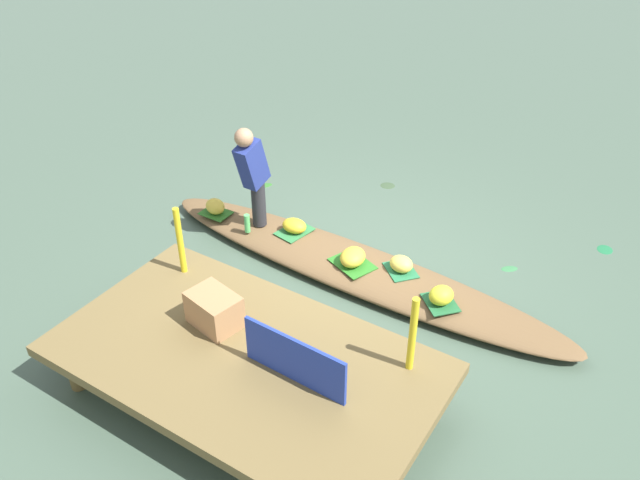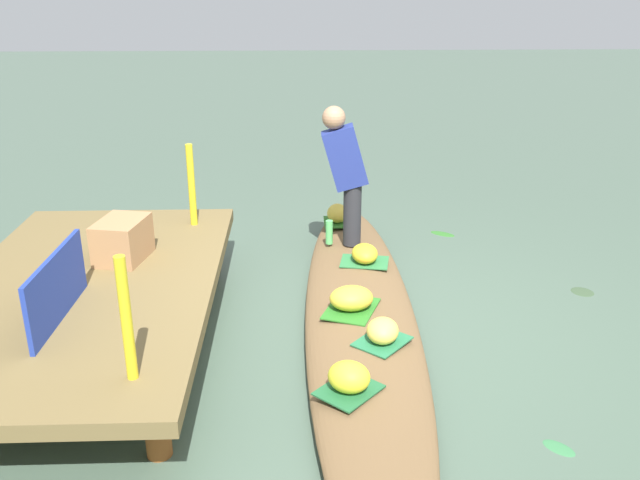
{
  "view_description": "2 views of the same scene",
  "coord_description": "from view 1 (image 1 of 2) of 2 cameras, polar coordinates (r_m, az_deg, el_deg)",
  "views": [
    {
      "loc": [
        -2.69,
        4.88,
        4.22
      ],
      "look_at": [
        0.31,
        0.16,
        0.41
      ],
      "focal_mm": 36.47,
      "sensor_mm": 36.0,
      "label": 1
    },
    {
      "loc": [
        -4.44,
        0.46,
        2.45
      ],
      "look_at": [
        0.46,
        0.28,
        0.53
      ],
      "focal_mm": 38.08,
      "sensor_mm": 36.0,
      "label": 2
    }
  ],
  "objects": [
    {
      "name": "railing_post_west",
      "position": [
        5.11,
        8.13,
        -8.2
      ],
      "size": [
        0.06,
        0.06,
        0.71
      ],
      "primitive_type": "cylinder",
      "color": "gold",
      "rests_on": "dock_platform"
    },
    {
      "name": "leaf_mat_4",
      "position": [
        6.76,
        7.1,
        -2.64
      ],
      "size": [
        0.44,
        0.44,
        0.01
      ],
      "primitive_type": "cube",
      "rotation": [
        0.0,
        0.0,
        2.43
      ],
      "color": "#266F44",
      "rests_on": "vendor_boat"
    },
    {
      "name": "market_banner",
      "position": [
        5.07,
        -2.27,
        -10.46
      ],
      "size": [
        0.94,
        0.06,
        0.42
      ],
      "primitive_type": "cube",
      "rotation": [
        0.0,
        0.0,
        -0.03
      ],
      "color": "#21389B",
      "rests_on": "dock_platform"
    },
    {
      "name": "drifting_plant_0",
      "position": [
        7.33,
        16.29,
        -2.42
      ],
      "size": [
        0.21,
        0.21,
        0.01
      ],
      "primitive_type": "ellipsoid",
      "rotation": [
        0.0,
        0.0,
        0.75
      ],
      "color": "#357343",
      "rests_on": "ground"
    },
    {
      "name": "water_bottle",
      "position": [
        7.3,
        -6.41,
        1.47
      ],
      "size": [
        0.07,
        0.07,
        0.22
      ],
      "primitive_type": "cylinder",
      "color": "#55BE62",
      "rests_on": "vendor_boat"
    },
    {
      "name": "banana_bunch_4",
      "position": [
        6.71,
        7.15,
        -2.09
      ],
      "size": [
        0.29,
        0.26,
        0.16
      ],
      "primitive_type": "ellipsoid",
      "rotation": [
        0.0,
        0.0,
        2.95
      ],
      "color": "#EFD253",
      "rests_on": "vendor_boat"
    },
    {
      "name": "leaf_mat_2",
      "position": [
        6.81,
        2.87,
        -2.08
      ],
      "size": [
        0.54,
        0.47,
        0.01
      ],
      "primitive_type": "cube",
      "rotation": [
        0.0,
        0.0,
        2.77
      ],
      "color": "#2B7423",
      "rests_on": "vendor_boat"
    },
    {
      "name": "drifting_plant_1",
      "position": [
        8.61,
        -5.04,
        4.78
      ],
      "size": [
        0.25,
        0.28,
        0.01
      ],
      "primitive_type": "ellipsoid",
      "rotation": [
        0.0,
        0.0,
        0.96
      ],
      "color": "#306C28",
      "rests_on": "ground"
    },
    {
      "name": "banana_bunch_1",
      "position": [
        7.27,
        -2.27,
        1.27
      ],
      "size": [
        0.29,
        0.23,
        0.15
      ],
      "primitive_type": "ellipsoid",
      "rotation": [
        0.0,
        0.0,
        0.03
      ],
      "color": "gold",
      "rests_on": "vendor_boat"
    },
    {
      "name": "vendor_person",
      "position": [
        7.08,
        -5.93,
        5.99
      ],
      "size": [
        0.2,
        0.42,
        1.25
      ],
      "color": "#28282D",
      "rests_on": "vendor_boat"
    },
    {
      "name": "produce_crate",
      "position": [
        5.66,
        -9.26,
        -6.07
      ],
      "size": [
        0.49,
        0.4,
        0.31
      ],
      "primitive_type": "cube",
      "rotation": [
        0.0,
        0.0,
        -0.2
      ],
      "color": "#A5774D",
      "rests_on": "dock_platform"
    },
    {
      "name": "banana_bunch_0",
      "position": [
        7.68,
        -9.18,
        2.93
      ],
      "size": [
        0.28,
        0.24,
        0.18
      ],
      "primitive_type": "ellipsoid",
      "rotation": [
        0.0,
        0.0,
        2.96
      ],
      "color": "gold",
      "rests_on": "vendor_boat"
    },
    {
      "name": "banana_bunch_3",
      "position": [
        6.35,
        10.6,
        -4.79
      ],
      "size": [
        0.3,
        0.32,
        0.18
      ],
      "primitive_type": "ellipsoid",
      "rotation": [
        0.0,
        0.0,
        4.3
      ],
      "color": "yellow",
      "rests_on": "vendor_boat"
    },
    {
      "name": "canal_water",
      "position": [
        6.99,
        2.84,
        -2.94
      ],
      "size": [
        40.0,
        40.0,
        0.0
      ],
      "primitive_type": "plane",
      "color": "#455A4A",
      "rests_on": "ground"
    },
    {
      "name": "vendor_boat",
      "position": [
        6.93,
        2.86,
        -2.33
      ],
      "size": [
        4.95,
        0.95,
        0.19
      ],
      "primitive_type": "ellipsoid",
      "rotation": [
        0.0,
        0.0,
        -0.03
      ],
      "color": "brown",
      "rests_on": "ground"
    },
    {
      "name": "banana_bunch_2",
      "position": [
        6.76,
        2.89,
        -1.5
      ],
      "size": [
        0.29,
        0.35,
        0.17
      ],
      "primitive_type": "ellipsoid",
      "rotation": [
        0.0,
        0.0,
        1.69
      ],
      "color": "gold",
      "rests_on": "vendor_boat"
    },
    {
      "name": "leaf_mat_1",
      "position": [
        7.31,
        -2.25,
        0.77
      ],
      "size": [
        0.35,
        0.44,
        0.01
      ],
      "primitive_type": "cube",
      "rotation": [
        0.0,
        0.0,
        1.39
      ],
      "color": "#2E753E",
      "rests_on": "vendor_boat"
    },
    {
      "name": "dock_platform",
      "position": [
        5.48,
        -6.6,
        -10.45
      ],
      "size": [
        3.2,
        1.8,
        0.44
      ],
      "color": "brown",
      "rests_on": "ground"
    },
    {
      "name": "railing_post_east",
      "position": [
        6.21,
        -12.18,
        -0.06
      ],
      "size": [
        0.06,
        0.06,
        0.71
      ],
      "primitive_type": "cylinder",
      "color": "gold",
      "rests_on": "dock_platform"
    },
    {
      "name": "drifting_plant_2",
      "position": [
        8.62,
        5.95,
        4.79
      ],
      "size": [
        0.25,
        0.25,
        0.01
      ],
      "primitive_type": "ellipsoid",
      "rotation": [
        0.0,
        0.0,
        0.52
      ],
      "color": "#384D32",
      "rests_on": "ground"
    },
    {
      "name": "leaf_mat_0",
      "position": [
        7.73,
        -9.12,
        2.36
      ],
      "size": [
        0.34,
        0.26,
        0.01
      ],
      "primitive_type": "cube",
      "rotation": [
        0.0,
        0.0,
        3.14
      ],
      "color": "#2B6722",
      "rests_on": "vendor_boat"
    },
    {
      "name": "leaf_mat_3",
      "position": [
        6.41,
        10.51,
        -5.42
      ],
      "size": [
        0.45,
        0.45,
        0.01
      ],
      "primitive_type": "cube",
      "rotation": [
        0.0,
        0.0,
        2.4
      ],
      "color": "#226035",
      "rests_on": "vendor_boat"
    },
    {
      "name": "drifting_plant_3",
      "position": [
        8.01,
        23.72,
        -0.76
      ],
      "size": [
        0.18,
        0.21,
        0.01
      ],
      "primitive_type": "ellipsoid",
      "rotation": [
        0.0,
        0.0,
        1.64
      ],
      "color": "#1E6A3D",
      "rests_on": "ground"
    }
  ]
}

